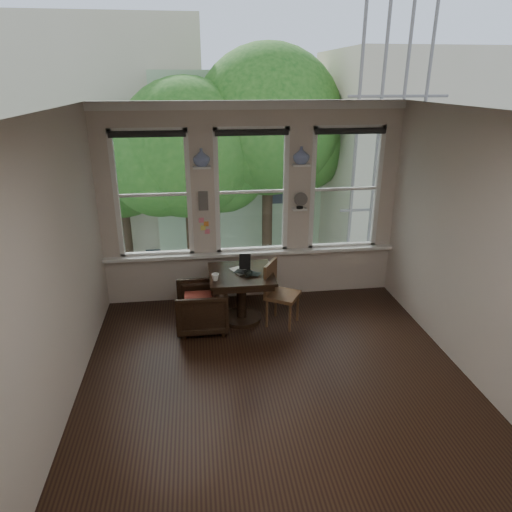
{
  "coord_description": "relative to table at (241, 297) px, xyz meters",
  "views": [
    {
      "loc": [
        -0.82,
        -4.43,
        3.29
      ],
      "look_at": [
        -0.11,
        0.9,
        1.19
      ],
      "focal_mm": 32.0,
      "sensor_mm": 36.0,
      "label": 1
    }
  ],
  "objects": [
    {
      "name": "ground",
      "position": [
        0.25,
        -1.4,
        -0.38
      ],
      "size": [
        4.5,
        4.5,
        0.0
      ],
      "primitive_type": "plane",
      "color": "black",
      "rests_on": "ground"
    },
    {
      "name": "ceiling",
      "position": [
        0.25,
        -1.4,
        2.62
      ],
      "size": [
        4.5,
        4.5,
        0.0
      ],
      "primitive_type": "plane",
      "rotation": [
        3.14,
        0.0,
        0.0
      ],
      "color": "silver",
      "rests_on": "ground"
    },
    {
      "name": "wall_back",
      "position": [
        0.25,
        0.85,
        1.12
      ],
      "size": [
        4.5,
        0.0,
        4.5
      ],
      "primitive_type": "plane",
      "rotation": [
        1.57,
        0.0,
        0.0
      ],
      "color": "beige",
      "rests_on": "ground"
    },
    {
      "name": "wall_front",
      "position": [
        0.25,
        -3.65,
        1.12
      ],
      "size": [
        4.5,
        0.0,
        4.5
      ],
      "primitive_type": "plane",
      "rotation": [
        -1.57,
        0.0,
        0.0
      ],
      "color": "beige",
      "rests_on": "ground"
    },
    {
      "name": "wall_left",
      "position": [
        -2.0,
        -1.4,
        1.12
      ],
      "size": [
        0.0,
        4.5,
        4.5
      ],
      "primitive_type": "plane",
      "rotation": [
        1.57,
        0.0,
        1.57
      ],
      "color": "beige",
      "rests_on": "ground"
    },
    {
      "name": "wall_right",
      "position": [
        2.5,
        -1.4,
        1.12
      ],
      "size": [
        0.0,
        4.5,
        4.5
      ],
      "primitive_type": "plane",
      "rotation": [
        1.57,
        0.0,
        -1.57
      ],
      "color": "beige",
      "rests_on": "ground"
    },
    {
      "name": "window_left",
      "position": [
        -1.2,
        0.85,
        1.32
      ],
      "size": [
        1.1,
        0.12,
        1.9
      ],
      "primitive_type": null,
      "color": "white",
      "rests_on": "ground"
    },
    {
      "name": "window_center",
      "position": [
        0.25,
        0.85,
        1.32
      ],
      "size": [
        1.1,
        0.12,
        1.9
      ],
      "primitive_type": null,
      "color": "white",
      "rests_on": "ground"
    },
    {
      "name": "window_right",
      "position": [
        1.7,
        0.85,
        1.32
      ],
      "size": [
        1.1,
        0.12,
        1.9
      ],
      "primitive_type": null,
      "color": "white",
      "rests_on": "ground"
    },
    {
      "name": "shelf_left",
      "position": [
        -0.47,
        0.75,
        1.73
      ],
      "size": [
        0.26,
        0.16,
        0.03
      ],
      "primitive_type": "cube",
      "color": "white",
      "rests_on": "ground"
    },
    {
      "name": "shelf_right",
      "position": [
        0.98,
        0.75,
        1.73
      ],
      "size": [
        0.26,
        0.16,
        0.03
      ],
      "primitive_type": "cube",
      "color": "white",
      "rests_on": "ground"
    },
    {
      "name": "intercom",
      "position": [
        -0.47,
        0.78,
        1.23
      ],
      "size": [
        0.14,
        0.06,
        0.28
      ],
      "primitive_type": "cube",
      "color": "#59544F",
      "rests_on": "ground"
    },
    {
      "name": "sticky_notes",
      "position": [
        -0.47,
        0.78,
        0.88
      ],
      "size": [
        0.16,
        0.01,
        0.24
      ],
      "primitive_type": null,
      "color": "pink",
      "rests_on": "ground"
    },
    {
      "name": "desk_fan",
      "position": [
        0.98,
        0.73,
        1.16
      ],
      "size": [
        0.2,
        0.2,
        0.24
      ],
      "primitive_type": null,
      "color": "#59544F",
      "rests_on": "ground"
    },
    {
      "name": "vase_left",
      "position": [
        -0.47,
        0.75,
        1.86
      ],
      "size": [
        0.24,
        0.24,
        0.25
      ],
      "primitive_type": "imported",
      "color": "white",
      "rests_on": "shelf_left"
    },
    {
      "name": "vase_right",
      "position": [
        0.98,
        0.75,
        1.86
      ],
      "size": [
        0.24,
        0.24,
        0.25
      ],
      "primitive_type": "imported",
      "color": "white",
      "rests_on": "shelf_right"
    },
    {
      "name": "table",
      "position": [
        0.0,
        0.0,
        0.0
      ],
      "size": [
        0.9,
        0.9,
        0.75
      ],
      "primitive_type": null,
      "color": "black",
      "rests_on": "ground"
    },
    {
      "name": "armchair_left",
      "position": [
        -0.58,
        -0.16,
        -0.05
      ],
      "size": [
        0.71,
        0.69,
        0.65
      ],
      "primitive_type": "imported",
      "rotation": [
        0.0,
        0.0,
        -1.57
      ],
      "color": "black",
      "rests_on": "ground"
    },
    {
      "name": "cushion_red",
      "position": [
        -0.58,
        -0.16,
        0.08
      ],
      "size": [
        0.45,
        0.45,
        0.06
      ],
      "primitive_type": "cube",
      "color": "maroon",
      "rests_on": "armchair_left"
    },
    {
      "name": "side_chair_right",
      "position": [
        0.56,
        -0.19,
        0.09
      ],
      "size": [
        0.58,
        0.58,
        0.92
      ],
      "primitive_type": null,
      "rotation": [
        0.0,
        0.0,
        1.04
      ],
      "color": "#432318",
      "rests_on": "ground"
    },
    {
      "name": "laptop",
      "position": [
        0.05,
        -0.11,
        0.39
      ],
      "size": [
        0.43,
        0.38,
        0.03
      ],
      "primitive_type": "imported",
      "rotation": [
        0.0,
        0.0,
        -0.52
      ],
      "color": "black",
      "rests_on": "table"
    },
    {
      "name": "mug",
      "position": [
        -0.37,
        -0.22,
        0.42
      ],
      "size": [
        0.13,
        0.13,
        0.1
      ],
      "primitive_type": "imported",
      "rotation": [
        0.0,
        0.0,
        0.28
      ],
      "color": "white",
      "rests_on": "table"
    },
    {
      "name": "drinking_glass",
      "position": [
        0.08,
        -0.17,
        0.42
      ],
      "size": [
        0.14,
        0.14,
        0.09
      ],
      "primitive_type": "imported",
      "rotation": [
        0.0,
        0.0,
        -0.22
      ],
      "color": "white",
      "rests_on": "table"
    },
    {
      "name": "tablet",
      "position": [
        0.07,
        0.13,
        0.48
      ],
      "size": [
        0.17,
        0.11,
        0.22
      ],
      "primitive_type": "cube",
      "rotation": [
        -0.26,
        0.0,
        -0.22
      ],
      "color": "black",
      "rests_on": "table"
    },
    {
      "name": "papers",
      "position": [
        0.0,
        0.08,
        0.38
      ],
      "size": [
        0.32,
        0.36,
        0.0
      ],
      "primitive_type": "cube",
      "rotation": [
        0.0,
        0.0,
        0.43
      ],
      "color": "silver",
      "rests_on": "table"
    }
  ]
}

